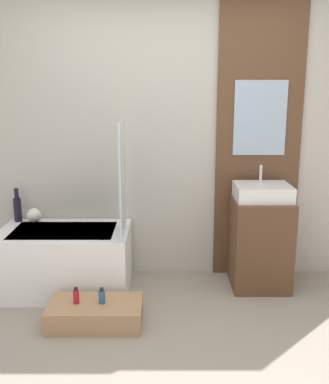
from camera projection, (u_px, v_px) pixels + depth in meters
The scene contains 12 objects.
ground_plane at pixel (177, 370), 2.83m from camera, with size 12.00×12.00×0.00m, color gray.
wall_tiled_back at pixel (174, 137), 4.07m from camera, with size 4.20×0.06×2.60m, color #B7B2A8.
wall_wood_accent at pixel (260, 136), 4.01m from camera, with size 0.76×0.04×2.60m.
bathtub at pixel (67, 259), 3.92m from camera, with size 1.11×0.71×0.54m.
glass_shower_screen at pixel (124, 179), 3.64m from camera, with size 0.01×0.46×0.94m, color silver.
wooden_step_bench at pixel (97, 313), 3.37m from camera, with size 0.70×0.39×0.17m, color #A87F56.
vanity_cabinet at pixel (262, 243), 3.96m from camera, with size 0.49×0.50×0.79m, color brown.
sink at pixel (264, 192), 3.86m from camera, with size 0.47×0.39×0.28m.
vase_tall_dark at pixel (19, 208), 4.09m from camera, with size 0.07×0.07×0.31m.
vase_round_light at pixel (36, 215), 4.07m from camera, with size 0.13×0.13×0.13m, color white.
bottle_soap_primary at pixel (78, 296), 3.34m from camera, with size 0.04×0.04×0.13m.
bottle_soap_secondary at pixel (103, 296), 3.34m from camera, with size 0.05×0.05×0.12m.
Camera 1 is at (-0.07, -2.50, 1.75)m, focal length 42.00 mm.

